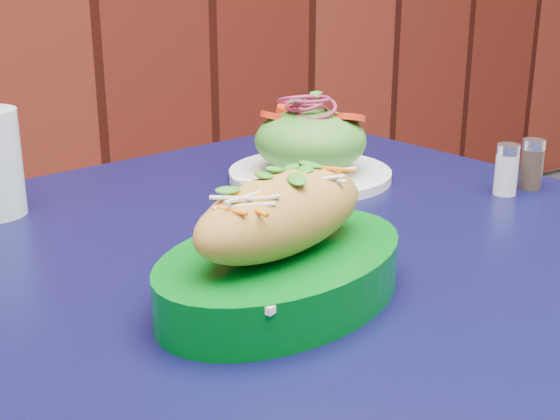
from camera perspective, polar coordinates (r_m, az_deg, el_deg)
cafe_table at (r=0.83m, az=1.65°, el=-7.95°), size 0.90×0.90×0.75m
banh_mi_basket at (r=0.66m, az=0.14°, el=-2.97°), size 0.29×0.24×0.12m
salad_plate at (r=1.00m, az=2.23°, el=4.64°), size 0.21×0.21×0.11m
salt_shaker at (r=0.98m, az=16.23°, el=2.86°), size 0.03×0.03×0.06m
pepper_shaker at (r=1.01m, az=17.94°, el=3.21°), size 0.03×0.03×0.06m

